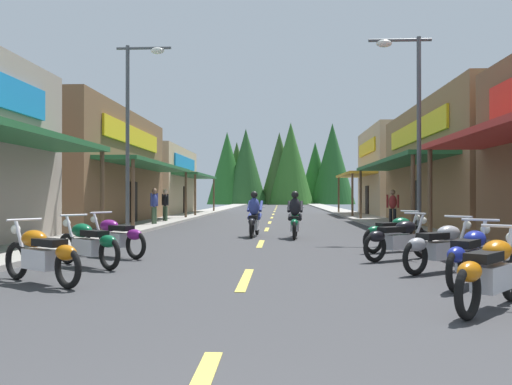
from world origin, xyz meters
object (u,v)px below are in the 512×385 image
motorcycle_parked_right_0 (491,271)px  pedestrian_browsing (154,204)px  motorcycle_parked_right_1 (470,255)px  motorcycle_parked_right_2 (441,246)px  streetlamp_right (410,109)px  rider_cruising_lead (295,219)px  pedestrian_waiting (165,204)px  motorcycle_parked_right_4 (395,232)px  motorcycle_parked_left_0 (42,254)px  motorcycle_parked_right_3 (399,238)px  motorcycle_parked_left_2 (115,236)px  motorcycle_parked_left_1 (88,243)px  rider_cruising_trailing (254,218)px  streetlamp_left (135,114)px  pedestrian_by_shop (393,206)px

motorcycle_parked_right_0 → pedestrian_browsing: 19.38m
motorcycle_parked_right_1 → motorcycle_parked_right_2: same height
streetlamp_right → rider_cruising_lead: bearing=172.0°
streetlamp_right → pedestrian_waiting: bearing=135.8°
rider_cruising_lead → motorcycle_parked_right_4: bearing=-146.5°
motorcycle_parked_left_0 → motorcycle_parked_right_3: bearing=-116.8°
motorcycle_parked_right_0 → rider_cruising_lead: (-2.14, 10.99, 0.17)m
rider_cruising_lead → motorcycle_parked_left_2: bearing=146.0°
motorcycle_parked_right_1 → motorcycle_parked_right_4: size_ratio=0.97×
motorcycle_parked_left_1 → rider_cruising_trailing: (2.90, 7.90, 0.17)m
motorcycle_parked_right_4 → motorcycle_parked_left_2: 6.85m
motorcycle_parked_left_0 → rider_cruising_trailing: 10.36m
streetlamp_right → motorcycle_parked_right_0: size_ratio=3.83×
rider_cruising_trailing → motorcycle_parked_right_4: bearing=-137.0°
motorcycle_parked_left_2 → pedestrian_browsing: bearing=-46.0°
pedestrian_waiting → rider_cruising_lead: bearing=-100.5°
rider_cruising_trailing → pedestrian_browsing: bearing=44.1°
motorcycle_parked_right_1 → pedestrian_waiting: (-8.92, 18.46, 0.52)m
streetlamp_right → pedestrian_browsing: (-9.95, 6.97, -3.17)m
motorcycle_parked_right_2 → motorcycle_parked_right_4: 3.57m
streetlamp_left → pedestrian_browsing: bearing=95.6°
motorcycle_parked_right_0 → motorcycle_parked_right_2: (0.36, 3.29, 0.00)m
motorcycle_parked_right_2 → pedestrian_waiting: (-8.90, 16.97, 0.52)m
streetlamp_left → pedestrian_browsing: (-0.50, 5.02, -3.38)m
streetlamp_left → rider_cruising_trailing: size_ratio=3.22×
motorcycle_parked_right_3 → motorcycle_parked_left_1: (-6.41, -1.45, 0.00)m
motorcycle_parked_left_2 → rider_cruising_trailing: (2.90, 6.19, 0.17)m
motorcycle_parked_right_1 → pedestrian_waiting: 20.51m
motorcycle_parked_right_1 → motorcycle_parked_left_2: size_ratio=0.98×
motorcycle_parked_right_1 → pedestrian_by_shop: size_ratio=1.07×
motorcycle_parked_left_2 → rider_cruising_lead: size_ratio=0.85×
motorcycle_parked_left_1 → streetlamp_right: bearing=-101.8°
motorcycle_parked_left_0 → motorcycle_parked_left_2: (0.01, 3.75, 0.00)m
motorcycle_parked_right_1 → motorcycle_parked_right_2: bearing=36.8°
rider_cruising_trailing → pedestrian_browsing: pedestrian_browsing is taller
motorcycle_parked_right_4 → pedestrian_browsing: size_ratio=1.05×
streetlamp_left → rider_cruising_trailing: 5.85m
motorcycle_parked_right_3 → rider_cruising_lead: (-2.12, 5.87, 0.17)m
motorcycle_parked_right_0 → motorcycle_parked_right_3: bearing=40.4°
motorcycle_parked_left_1 → pedestrian_waiting: (-2.12, 16.60, 0.52)m
streetlamp_left → motorcycle_parked_left_1: size_ratio=3.93×
streetlamp_left → rider_cruising_lead: (5.79, -1.43, -3.76)m
motorcycle_parked_left_1 → motorcycle_parked_left_2: bearing=-52.5°
rider_cruising_trailing → motorcycle_parked_right_0: bearing=-158.9°
motorcycle_parked_left_0 → motorcycle_parked_left_2: size_ratio=1.00×
motorcycle_parked_right_4 → pedestrian_browsing: 13.71m
motorcycle_parked_left_2 → motorcycle_parked_right_1: bearing=-173.1°
motorcycle_parked_right_1 → motorcycle_parked_left_2: (-6.80, 3.57, 0.00)m
motorcycle_parked_right_1 → rider_cruising_trailing: size_ratio=0.84×
pedestrian_waiting → streetlamp_left: bearing=-130.7°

